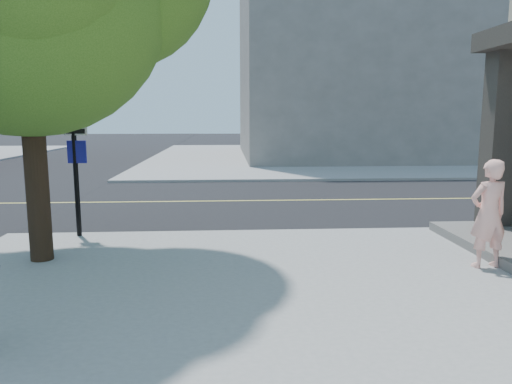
{
  "coord_description": "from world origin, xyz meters",
  "views": [
    {
      "loc": [
        3.81,
        -10.61,
        2.64
      ],
      "look_at": [
        4.35,
        -2.01,
        1.3
      ],
      "focal_mm": 33.78,
      "sensor_mm": 36.0,
      "label": 1
    }
  ],
  "objects": [
    {
      "name": "filler_ne",
      "position": [
        14.0,
        22.0,
        7.12
      ],
      "size": [
        18.0,
        16.0,
        14.0
      ],
      "primitive_type": "cube",
      "color": "slate",
      "rests_on": "sidewalk_ne"
    },
    {
      "name": "ground",
      "position": [
        0.0,
        0.0,
        0.0
      ],
      "size": [
        140.0,
        140.0,
        0.0
      ],
      "primitive_type": "plane",
      "color": "black",
      "rests_on": "ground"
    },
    {
      "name": "man_on_phone",
      "position": [
        8.19,
        -2.96,
        1.04
      ],
      "size": [
        0.72,
        0.53,
        1.84
      ],
      "primitive_type": "imported",
      "rotation": [
        0.0,
        0.0,
        3.28
      ],
      "color": "#FEB3A6",
      "rests_on": "sidewalk_se"
    },
    {
      "name": "sidewalk_ne",
      "position": [
        13.5,
        21.5,
        0.06
      ],
      "size": [
        29.0,
        25.0,
        0.12
      ],
      "primitive_type": "cube",
      "color": "gray",
      "rests_on": "ground"
    },
    {
      "name": "road_ew",
      "position": [
        0.0,
        4.5,
        0.01
      ],
      "size": [
        140.0,
        9.0,
        0.01
      ],
      "primitive_type": "cube",
      "color": "black",
      "rests_on": "ground"
    }
  ]
}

